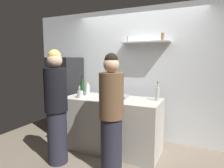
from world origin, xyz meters
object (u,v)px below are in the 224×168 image
at_px(utensil_holder, 80,94).
at_px(person_blonde, 56,108).
at_px(baking_pan, 118,96).
at_px(wine_bottle_green_glass, 82,87).
at_px(water_bottle_plastic, 87,90).
at_px(refrigerator, 66,95).
at_px(wine_bottle_amber_glass, 109,89).
at_px(wine_bottle_pale_glass, 157,93).
at_px(person_brown_jacket, 111,115).

xyz_separation_m(utensil_holder, person_blonde, (-0.03, -0.59, -0.12)).
distance_m(baking_pan, wine_bottle_green_glass, 0.81).
bearing_deg(utensil_holder, water_bottle_plastic, 90.38).
height_order(refrigerator, wine_bottle_amber_glass, refrigerator).
xyz_separation_m(wine_bottle_green_glass, wine_bottle_amber_glass, (0.56, 0.04, -0.00)).
xyz_separation_m(baking_pan, wine_bottle_green_glass, (-0.80, 0.08, 0.11)).
height_order(refrigerator, utensil_holder, refrigerator).
height_order(refrigerator, baking_pan, refrigerator).
bearing_deg(wine_bottle_amber_glass, water_bottle_plastic, -162.88).
xyz_separation_m(baking_pan, wine_bottle_pale_glass, (0.67, 0.06, 0.09)).
height_order(baking_pan, wine_bottle_amber_glass, wine_bottle_amber_glass).
bearing_deg(person_blonde, refrigerator, -66.11).
relative_size(utensil_holder, wine_bottle_pale_glass, 0.70).
bearing_deg(wine_bottle_green_glass, person_brown_jacket, -38.73).
height_order(refrigerator, wine_bottle_green_glass, refrigerator).
height_order(utensil_holder, person_blonde, person_blonde).
distance_m(wine_bottle_pale_glass, water_bottle_plastic, 1.30).
relative_size(refrigerator, utensil_holder, 7.60).
xyz_separation_m(utensil_holder, water_bottle_plastic, (-0.00, 0.24, 0.04)).
relative_size(wine_bottle_pale_glass, water_bottle_plastic, 1.32).
relative_size(baking_pan, water_bottle_plastic, 1.46).
distance_m(wine_bottle_green_glass, wine_bottle_pale_glass, 1.47).
bearing_deg(wine_bottle_pale_glass, refrigerator, 173.70).
bearing_deg(utensil_holder, wine_bottle_pale_glass, 13.25).
bearing_deg(person_brown_jacket, wine_bottle_green_glass, -96.56).
height_order(utensil_holder, wine_bottle_green_glass, wine_bottle_green_glass).
bearing_deg(water_bottle_plastic, baking_pan, 0.61).
distance_m(baking_pan, person_brown_jacket, 0.76).
height_order(utensil_holder, water_bottle_plastic, water_bottle_plastic).
relative_size(wine_bottle_pale_glass, person_blonde, 0.18).
distance_m(utensil_holder, wine_bottle_amber_glass, 0.53).
bearing_deg(person_brown_jacket, baking_pan, -132.32).
xyz_separation_m(wine_bottle_amber_glass, water_bottle_plastic, (-0.39, -0.12, -0.02)).
xyz_separation_m(utensil_holder, person_brown_jacket, (0.83, -0.48, -0.15)).
relative_size(refrigerator, wine_bottle_amber_glass, 5.15).
height_order(utensil_holder, person_brown_jacket, person_brown_jacket).
relative_size(wine_bottle_green_glass, person_brown_jacket, 0.20).
relative_size(wine_bottle_green_glass, wine_bottle_pale_glass, 1.11).
bearing_deg(wine_bottle_amber_glass, baking_pan, -24.92).
height_order(wine_bottle_pale_glass, water_bottle_plastic, wine_bottle_pale_glass).
xyz_separation_m(wine_bottle_green_glass, wine_bottle_pale_glass, (1.47, -0.02, -0.01)).
distance_m(wine_bottle_green_glass, person_brown_jacket, 1.30).
bearing_deg(utensil_holder, person_blonde, -93.37).
bearing_deg(utensil_holder, refrigerator, 144.35).
relative_size(refrigerator, person_brown_jacket, 0.97).
relative_size(utensil_holder, person_blonde, 0.12).
bearing_deg(wine_bottle_amber_glass, wine_bottle_green_glass, -176.12).
relative_size(wine_bottle_amber_glass, person_brown_jacket, 0.19).
distance_m(baking_pan, wine_bottle_pale_glass, 0.68).
height_order(person_blonde, person_brown_jacket, person_blonde).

